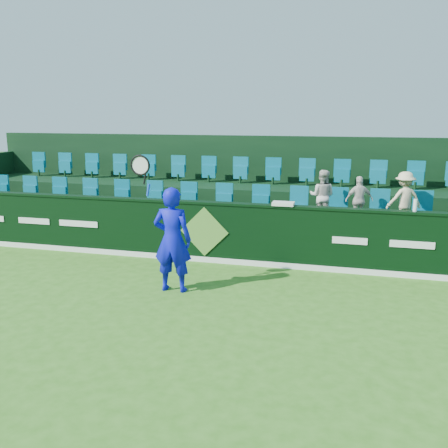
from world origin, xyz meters
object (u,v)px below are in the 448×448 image
(tennis_player, at_px, (172,239))
(spectator_middle, at_px, (359,200))
(towel, at_px, (283,204))
(spectator_left, at_px, (322,196))
(drinks_bottle, at_px, (415,205))
(spectator_right, at_px, (404,199))

(tennis_player, height_order, spectator_middle, tennis_player)
(towel, bearing_deg, spectator_middle, 35.99)
(spectator_left, distance_m, drinks_bottle, 2.19)
(spectator_middle, bearing_deg, drinks_bottle, 114.94)
(tennis_player, xyz_separation_m, spectator_middle, (3.29, 3.09, 0.35))
(spectator_left, relative_size, spectator_right, 0.99)
(drinks_bottle, bearing_deg, spectator_right, 95.59)
(tennis_player, height_order, spectator_left, tennis_player)
(spectator_middle, bearing_deg, spectator_left, -18.52)
(tennis_player, bearing_deg, drinks_bottle, 24.36)
(spectator_left, bearing_deg, tennis_player, 59.33)
(spectator_middle, bearing_deg, towel, 17.47)
(tennis_player, xyz_separation_m, drinks_bottle, (4.35, 1.97, 0.49))
(tennis_player, distance_m, spectator_right, 5.27)
(spectator_middle, xyz_separation_m, towel, (-1.54, -1.12, 0.05))
(spectator_left, bearing_deg, spectator_right, -171.98)
(spectator_middle, bearing_deg, tennis_player, 24.67)
(tennis_player, height_order, drinks_bottle, tennis_player)
(towel, bearing_deg, drinks_bottle, 0.00)
(spectator_right, relative_size, drinks_bottle, 4.86)
(spectator_right, bearing_deg, spectator_middle, -21.76)
(spectator_middle, distance_m, spectator_right, 0.95)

